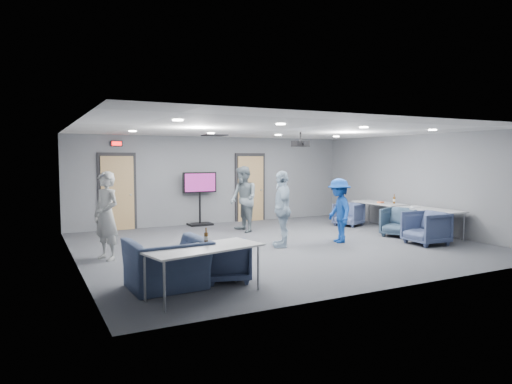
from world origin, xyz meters
name	(u,v)px	position (x,y,z in m)	size (l,w,h in m)	color
floor	(279,244)	(0.00, 0.00, 0.00)	(9.00, 9.00, 0.00)	#3E4147
ceiling	(279,130)	(0.00, 0.00, 2.70)	(9.00, 9.00, 0.00)	white
wall_back	(215,180)	(0.00, 4.00, 1.35)	(9.00, 0.02, 2.70)	slate
wall_front	(405,203)	(0.00, -4.00, 1.35)	(9.00, 0.02, 2.70)	slate
wall_left	(74,195)	(-4.50, 0.00, 1.35)	(0.02, 8.00, 2.70)	slate
wall_right	(418,183)	(4.50, 0.00, 1.35)	(0.02, 8.00, 2.70)	slate
door_left	(118,193)	(-3.00, 3.95, 1.07)	(1.06, 0.17, 2.24)	black
door_right	(250,188)	(1.20, 3.95, 1.07)	(1.06, 0.17, 2.24)	black
exit_sign	(117,144)	(-3.00, 3.93, 2.45)	(0.32, 0.08, 0.16)	black
hvac_diffuser	(214,135)	(-0.50, 2.80, 2.69)	(0.60, 0.60, 0.03)	black
downlights	(279,131)	(0.00, 0.00, 2.68)	(6.18, 3.78, 0.02)	white
person_a	(106,216)	(-3.90, 0.16, 0.89)	(0.65, 0.43, 1.78)	#9B9D9A
person_b	(243,199)	(0.04, 2.04, 0.91)	(0.89, 0.69, 1.82)	slate
person_c	(282,209)	(-0.08, -0.28, 0.88)	(1.03, 0.43, 1.76)	#9CB3C8
person_d	(339,211)	(1.43, -0.43, 0.78)	(1.00, 0.58, 1.55)	navy
chair_right_a	(348,214)	(3.35, 1.61, 0.34)	(0.74, 0.76, 0.69)	#3E496B
chair_right_b	(400,222)	(3.35, -0.49, 0.37)	(0.80, 0.82, 0.75)	#334558
chair_right_c	(426,228)	(3.11, -1.59, 0.39)	(0.84, 0.86, 0.79)	#3A4665
chair_front_a	(227,261)	(-2.37, -2.40, 0.34)	(0.72, 0.74, 0.68)	#313C56
chair_front_b	(168,264)	(-3.38, -2.40, 0.39)	(1.20, 1.05, 0.78)	#394562
table_right_a	(379,204)	(4.00, 0.99, 0.68)	(0.71, 1.71, 0.73)	#B2B5B7
table_right_b	(430,211)	(4.00, -0.91, 0.68)	(0.72, 1.74, 0.73)	#B2B5B7
table_front_left	(204,250)	(-3.00, -3.00, 0.68)	(1.90, 1.11, 0.73)	#B2B5B7
bottle_front	(206,238)	(-2.87, -2.75, 0.82)	(0.06, 0.06, 0.25)	#55330E
bottle_right	(394,200)	(4.16, 0.57, 0.83)	(0.07, 0.07, 0.28)	#55330E
snack_box	(381,202)	(3.94, 0.88, 0.75)	(0.19, 0.13, 0.04)	#DD6437
wrapper	(415,207)	(3.88, -0.51, 0.75)	(0.20, 0.14, 0.05)	white
tv_stand	(200,195)	(-0.61, 3.75, 0.92)	(1.06, 0.50, 1.62)	black
projector	(300,144)	(0.80, 0.33, 2.40)	(0.37, 0.35, 0.36)	black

